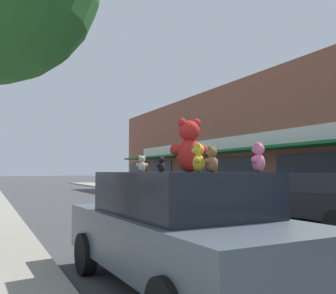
{
  "coord_description": "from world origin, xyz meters",
  "views": [
    {
      "loc": [
        -5.52,
        -4.68,
        1.62
      ],
      "look_at": [
        -2.77,
        0.97,
        2.03
      ],
      "focal_mm": 40.0,
      "sensor_mm": 36.0,
      "label": 1
    }
  ],
  "objects": [
    {
      "name": "teddy_bear_orange",
      "position": [
        -2.5,
        0.46,
        1.77
      ],
      "size": [
        0.26,
        0.18,
        0.34
      ],
      "rotation": [
        0.0,
        0.0,
        2.85
      ],
      "color": "orange",
      "rests_on": "plush_art_car"
    },
    {
      "name": "teddy_bear_brown",
      "position": [
        -3.11,
        -0.93,
        1.76
      ],
      "size": [
        0.24,
        0.17,
        0.31
      ],
      "rotation": [
        0.0,
        0.0,
        3.49
      ],
      "color": "olive",
      "rests_on": "plush_art_car"
    },
    {
      "name": "teddy_bear_black",
      "position": [
        -3.21,
        0.29,
        1.72
      ],
      "size": [
        0.18,
        0.13,
        0.24
      ],
      "rotation": [
        0.0,
        0.0,
        3.55
      ],
      "color": "black",
      "rests_on": "plush_art_car"
    },
    {
      "name": "parked_car_far_center",
      "position": [
        3.32,
        3.39,
        0.84
      ],
      "size": [
        2.09,
        4.62,
        1.58
      ],
      "color": "black",
      "rests_on": "ground_plane"
    },
    {
      "name": "ground_plane",
      "position": [
        0.0,
        0.0,
        0.0
      ],
      "size": [
        260.0,
        260.0,
        0.0
      ],
      "primitive_type": "plane",
      "color": "#424244"
    },
    {
      "name": "teddy_bear_pink",
      "position": [
        -2.49,
        -1.02,
        1.79
      ],
      "size": [
        0.28,
        0.22,
        0.37
      ],
      "rotation": [
        0.0,
        0.0,
        3.62
      ],
      "color": "pink",
      "rests_on": "plush_art_car"
    },
    {
      "name": "teddy_bear_giant",
      "position": [
        -2.98,
        -0.15,
        1.97
      ],
      "size": [
        0.56,
        0.37,
        0.75
      ],
      "rotation": [
        0.0,
        0.0,
        2.95
      ],
      "color": "red",
      "rests_on": "plush_art_car"
    },
    {
      "name": "teddy_bear_yellow",
      "position": [
        -3.23,
        -0.83,
        1.78
      ],
      "size": [
        0.23,
        0.25,
        0.35
      ],
      "rotation": [
        0.0,
        0.0,
        4.05
      ],
      "color": "yellow",
      "rests_on": "plush_art_car"
    },
    {
      "name": "plush_art_car",
      "position": [
        -3.1,
        -0.07,
        0.84
      ],
      "size": [
        2.16,
        4.5,
        1.61
      ],
      "rotation": [
        0.0,
        0.0,
        0.04
      ],
      "color": "#4C5660",
      "rests_on": "ground_plane"
    },
    {
      "name": "teddy_bear_cream",
      "position": [
        -3.31,
        0.77,
        1.74
      ],
      "size": [
        0.2,
        0.14,
        0.26
      ],
      "rotation": [
        0.0,
        0.0,
        2.82
      ],
      "color": "beige",
      "rests_on": "plush_art_car"
    }
  ]
}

